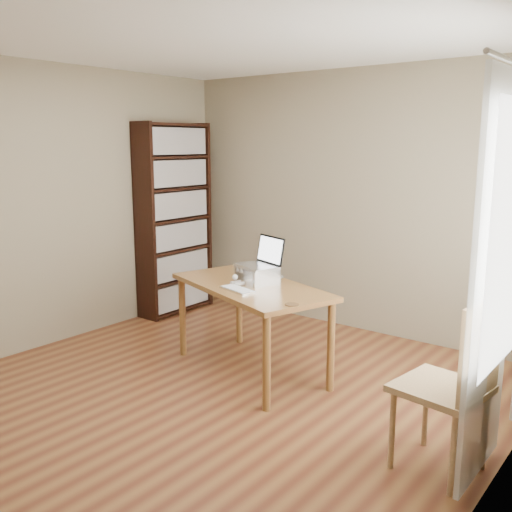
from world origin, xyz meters
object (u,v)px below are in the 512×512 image
at_px(bookshelf, 174,219).
at_px(keyboard, 237,289).
at_px(desk, 251,296).
at_px(laptop, 261,258).
at_px(chair, 457,380).
at_px(cat, 257,274).

bearing_deg(bookshelf, keyboard, -30.99).
height_order(desk, laptop, laptop).
bearing_deg(keyboard, desk, 114.79).
height_order(laptop, keyboard, laptop).
bearing_deg(chair, desk, 173.87).
bearing_deg(desk, chair, 4.07).
xyz_separation_m(desk, laptop, (-0.00, 0.14, 0.29)).
distance_m(laptop, chair, 1.98).
height_order(bookshelf, desk, bookshelf).
bearing_deg(cat, bookshelf, 174.21).
xyz_separation_m(desk, keyboard, (0.04, -0.22, 0.10)).
distance_m(keyboard, chair, 1.83).
bearing_deg(cat, laptop, 70.68).
relative_size(keyboard, cat, 0.69).
height_order(desk, keyboard, keyboard).
distance_m(bookshelf, cat, 1.92).
bearing_deg(cat, chair, 0.39).
distance_m(cat, chair, 1.97).
bearing_deg(keyboard, laptop, 110.63).
height_order(bookshelf, keyboard, bookshelf).
distance_m(bookshelf, keyboard, 2.13).
bearing_deg(bookshelf, laptop, -22.34).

